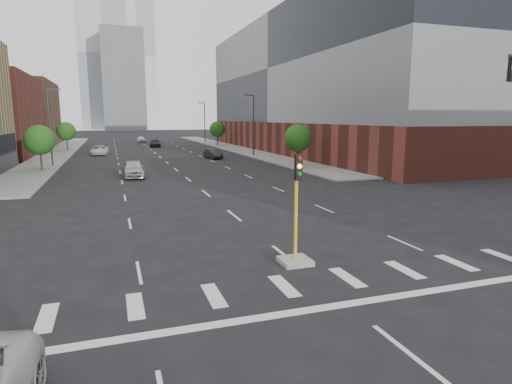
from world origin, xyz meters
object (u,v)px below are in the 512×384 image
car_mid_right (213,154)px  car_far_left (100,150)px  car_deep_right (155,143)px  median_traffic_signal (296,240)px  car_distant (141,139)px  car_near_left (133,169)px

car_mid_right → car_far_left: 19.24m
car_far_left → car_deep_right: (10.00, 16.05, 0.02)m
median_traffic_signal → car_mid_right: bearing=81.2°
car_far_left → car_distant: 33.27m
car_mid_right → car_deep_right: car_deep_right is taller
car_far_left → car_mid_right: bearing=-32.7°
median_traffic_signal → car_near_left: bearing=99.7°
car_far_left → car_deep_right: 18.91m
car_mid_right → car_far_left: (-15.39, 11.54, 0.02)m
car_near_left → car_deep_right: 44.42m
car_distant → median_traffic_signal: bearing=-93.5°
car_distant → car_mid_right: bearing=-84.5°
car_far_left → car_distant: size_ratio=1.21×
median_traffic_signal → car_distant: median_traffic_signal is taller
car_mid_right → car_distant: (-7.01, 43.73, 0.03)m
median_traffic_signal → car_near_left: (-4.81, 28.02, -0.13)m
car_mid_right → car_far_left: car_far_left is taller
car_far_left → car_near_left: bearing=-78.4°
median_traffic_signal → car_distant: size_ratio=1.02×
car_near_left → car_distant: size_ratio=1.15×
median_traffic_signal → car_deep_right: median_traffic_signal is taller
car_mid_right → car_distant: bearing=91.6°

